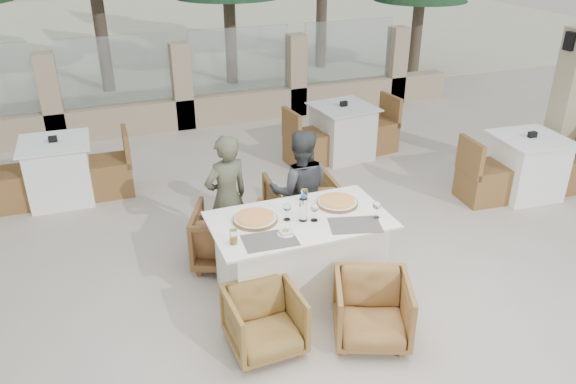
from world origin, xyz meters
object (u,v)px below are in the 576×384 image
object	(u,v)px
diner_left	(227,198)
armchair_near_right	(372,310)
armchair_far_right	(302,207)
pizza_left	(255,218)
armchair_far_left	(227,236)
armchair_near_left	(264,321)
beer_glass_right	(304,196)
wine_glass_near	(314,211)
wine_glass_centre	(287,211)
pizza_right	(337,202)
bg_table_b	(342,132)
diner_right	(300,191)
bg_table_a	(59,171)
wine_glass_corner	(376,209)
water_bottle	(303,208)
olive_dish	(286,232)
dining_table	(300,255)
bg_table_c	(526,166)
beer_glass_left	(233,237)

from	to	relation	value
diner_left	armchair_near_right	bearing A→B (deg)	97.79
armchair_far_right	pizza_left	bearing A→B (deg)	51.19
armchair_far_left	armchair_near_left	bearing A→B (deg)	111.10
beer_glass_right	armchair_near_right	size ratio (longest dim) A/B	0.21
wine_glass_near	wine_glass_centre	bearing A→B (deg)	156.17
pizza_right	bg_table_b	distance (m)	3.06
pizza_right	armchair_far_left	bearing A→B (deg)	148.43
wine_glass_near	armchair_near_right	bearing A→B (deg)	-75.31
wine_glass_near	armchair_far_right	world-z (taller)	wine_glass_near
diner_right	beer_glass_right	bearing A→B (deg)	89.84
pizza_left	armchair_near_right	distance (m)	1.28
beer_glass_right	armchair_far_left	bearing A→B (deg)	147.90
armchair_far_right	bg_table_a	size ratio (longest dim) A/B	0.45
wine_glass_corner	beer_glass_right	bearing A→B (deg)	133.29
water_bottle	armchair_far_right	size ratio (longest dim) A/B	0.35
diner_right	pizza_right	bearing A→B (deg)	120.46
olive_dish	armchair_far_right	bearing A→B (deg)	61.71
pizza_right	dining_table	bearing A→B (deg)	-162.57
diner_right	bg_table_a	xyz separation A→B (m)	(-2.35, 2.10, -0.28)
wine_glass_corner	diner_right	size ratio (longest dim) A/B	0.14
wine_glass_centre	armchair_near_right	distance (m)	1.12
pizza_left	bg_table_b	bearing A→B (deg)	51.14
wine_glass_corner	bg_table_c	xyz separation A→B (m)	(2.77, 1.11, -0.48)
dining_table	bg_table_c	bearing A→B (deg)	14.62
dining_table	beer_glass_left	xyz separation A→B (m)	(-0.67, -0.19, 0.45)
dining_table	armchair_far_right	xyz separation A→B (m)	(0.42, 0.96, -0.05)
armchair_far_right	diner_right	bearing A→B (deg)	67.54
wine_glass_corner	bg_table_a	size ratio (longest dim) A/B	0.11
bg_table_b	pizza_left	bearing A→B (deg)	-134.72
beer_glass_right	armchair_far_right	world-z (taller)	beer_glass_right
pizza_left	armchair_far_left	size ratio (longest dim) A/B	0.59
dining_table	olive_dish	size ratio (longest dim) A/B	14.55
dining_table	beer_glass_left	world-z (taller)	beer_glass_left
olive_dish	wine_glass_near	bearing A→B (deg)	22.41
water_bottle	beer_glass_left	bearing A→B (deg)	-167.18
armchair_near_left	diner_left	world-z (taller)	diner_left
olive_dish	wine_glass_corner	bearing A→B (deg)	-1.16
beer_glass_left	bg_table_c	world-z (taller)	beer_glass_left
diner_left	diner_right	bearing A→B (deg)	154.30
beer_glass_right	armchair_near_left	xyz separation A→B (m)	(-0.72, -0.93, -0.57)
dining_table	bg_table_b	distance (m)	3.36
olive_dish	diner_left	bearing A→B (deg)	103.16
pizza_left	armchair_far_right	size ratio (longest dim) A/B	0.54
armchair_far_left	wine_glass_centre	bearing A→B (deg)	143.14
water_bottle	diner_right	distance (m)	0.83
dining_table	diner_left	world-z (taller)	diner_left
pizza_left	wine_glass_corner	distance (m)	1.08
wine_glass_corner	armchair_far_right	size ratio (longest dim) A/B	0.25
dining_table	armchair_near_right	xyz separation A→B (m)	(0.31, -0.84, -0.10)
wine_glass_near	armchair_far_left	bearing A→B (deg)	128.00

